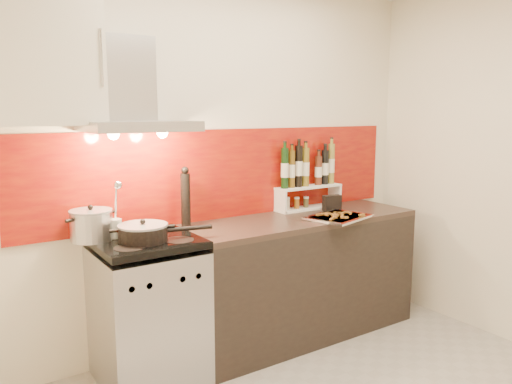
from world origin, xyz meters
TOP-DOWN VIEW (x-y plane):
  - back_wall at (0.00, 1.40)m, footprint 3.40×0.02m
  - backsplash at (0.05, 1.39)m, footprint 3.00×0.02m
  - range_stove at (-0.70, 1.10)m, footprint 0.60×0.60m
  - counter at (0.50, 1.10)m, footprint 1.80×0.60m
  - range_hood at (-0.70, 1.24)m, footprint 0.62×0.50m
  - upper_cabinet at (-1.25, 1.22)m, footprint 0.70×0.35m
  - stock_pot at (-0.98, 1.24)m, footprint 0.25×0.25m
  - saute_pan at (-0.73, 1.04)m, footprint 0.56×0.29m
  - utensil_jar at (-0.85, 1.19)m, footprint 0.08×0.11m
  - pepper_mill at (-0.35, 1.27)m, footprint 0.06×0.06m
  - step_shelf at (0.72, 1.31)m, footprint 0.57×0.16m
  - caddy_box at (0.84, 1.15)m, footprint 0.15×0.09m
  - baking_tray at (0.67, 0.89)m, footprint 0.51×0.44m

SIDE VIEW (x-z plane):
  - range_stove at x=-0.70m, z-range -0.01..0.90m
  - counter at x=0.50m, z-range 0.00..0.90m
  - baking_tray at x=0.67m, z-range 0.90..0.93m
  - caddy_box at x=0.84m, z-range 0.90..1.02m
  - saute_pan at x=-0.73m, z-range 0.89..1.03m
  - stock_pot at x=-0.98m, z-range 0.89..1.11m
  - utensil_jar at x=-0.85m, z-range 0.83..1.19m
  - pepper_mill at x=-0.35m, z-range 0.89..1.30m
  - step_shelf at x=0.72m, z-range 0.89..1.40m
  - backsplash at x=0.05m, z-range 0.90..1.54m
  - back_wall at x=0.00m, z-range 0.00..2.60m
  - range_hood at x=-0.70m, z-range 1.44..2.05m
  - upper_cabinet at x=-1.25m, z-range 1.59..2.31m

